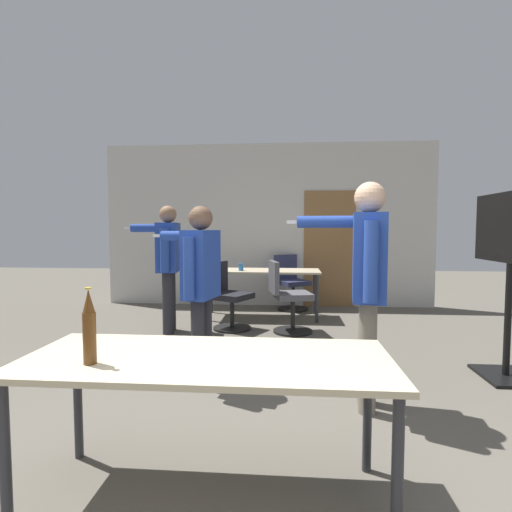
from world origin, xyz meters
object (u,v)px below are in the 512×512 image
object	(u,v)px
person_right_polo	(200,277)
beer_bottle	(89,328)
person_left_plaid	(367,272)
office_chair_mid_tucked	(287,299)
person_far_watching	(167,257)
drink_cup	(241,267)
tv_screen	(511,257)
office_chair_near_pushed	(291,284)
office_chair_far_right	(228,298)

from	to	relation	value
person_right_polo	beer_bottle	xyz separation A→B (m)	(-0.15, -1.69, -0.04)
person_left_plaid	office_chair_mid_tucked	world-z (taller)	person_left_plaid
person_far_watching	beer_bottle	xyz separation A→B (m)	(0.67, -3.38, -0.09)
person_far_watching	person_left_plaid	world-z (taller)	person_left_plaid
beer_bottle	office_chair_mid_tucked	bearing A→B (deg)	75.20
person_left_plaid	beer_bottle	size ratio (longest dim) A/B	4.76
drink_cup	person_left_plaid	bearing A→B (deg)	-66.31
person_far_watching	office_chair_mid_tucked	bearing A→B (deg)	-94.26
tv_screen	office_chair_near_pushed	bearing A→B (deg)	-147.18
person_left_plaid	drink_cup	distance (m)	3.26
beer_bottle	drink_cup	bearing A→B (deg)	87.19
office_chair_near_pushed	beer_bottle	bearing A→B (deg)	48.26
person_far_watching	office_chair_near_pushed	distance (m)	2.41
office_chair_near_pushed	person_right_polo	bearing A→B (deg)	45.37
beer_bottle	tv_screen	bearing A→B (deg)	34.37
person_left_plaid	person_far_watching	bearing A→B (deg)	54.28
tv_screen	beer_bottle	bearing A→B (deg)	-55.63
tv_screen	office_chair_mid_tucked	bearing A→B (deg)	-125.98
office_chair_far_right	person_left_plaid	bearing A→B (deg)	58.95
drink_cup	office_chair_mid_tucked	bearing A→B (deg)	-47.73
drink_cup	office_chair_near_pushed	bearing A→B (deg)	46.13
office_chair_mid_tucked	drink_cup	world-z (taller)	office_chair_mid_tucked
person_far_watching	person_right_polo	size ratio (longest dim) A/B	1.07
office_chair_mid_tucked	person_right_polo	bearing A→B (deg)	-36.63
person_far_watching	office_chair_far_right	bearing A→B (deg)	-79.54
office_chair_near_pushed	office_chair_far_right	distance (m)	1.67
person_far_watching	person_right_polo	bearing A→B (deg)	-162.11
person_far_watching	office_chair_mid_tucked	size ratio (longest dim) A/B	1.76
tv_screen	person_far_watching	world-z (taller)	tv_screen
office_chair_mid_tucked	office_chair_far_right	xyz separation A→B (m)	(-0.82, 0.15, -0.03)
person_left_plaid	drink_cup	size ratio (longest dim) A/B	15.28
person_left_plaid	person_right_polo	bearing A→B (deg)	81.66
person_far_watching	person_left_plaid	size ratio (longest dim) A/B	0.98
office_chair_mid_tucked	office_chair_near_pushed	world-z (taller)	office_chair_mid_tucked
person_right_polo	office_chair_far_right	distance (m)	2.02
person_far_watching	drink_cup	distance (m)	1.26
office_chair_mid_tucked	office_chair_far_right	bearing A→B (deg)	-113.94
tv_screen	person_right_polo	world-z (taller)	tv_screen
tv_screen	office_chair_far_right	bearing A→B (deg)	-119.69
beer_bottle	drink_cup	world-z (taller)	beer_bottle
tv_screen	office_chair_far_right	xyz separation A→B (m)	(-2.84, 1.62, -0.69)
office_chair_near_pushed	office_chair_far_right	world-z (taller)	office_chair_near_pushed
person_right_polo	office_chair_near_pushed	distance (m)	3.51
office_chair_mid_tucked	drink_cup	distance (m)	1.11
person_left_plaid	beer_bottle	xyz separation A→B (m)	(-1.52, -1.28, -0.14)
office_chair_mid_tucked	person_far_watching	bearing A→B (deg)	-99.84
office_chair_far_right	beer_bottle	xyz separation A→B (m)	(-0.10, -3.63, 0.48)
office_chair_near_pushed	drink_cup	xyz separation A→B (m)	(-0.77, -0.80, 0.36)
person_right_polo	office_chair_far_right	world-z (taller)	person_right_polo
office_chair_mid_tucked	office_chair_far_right	distance (m)	0.84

